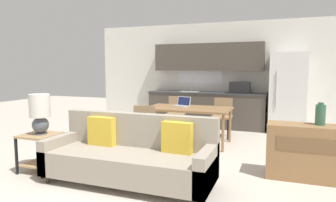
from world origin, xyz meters
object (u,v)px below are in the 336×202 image
(couch, at_px, (131,157))
(vase, at_px, (320,115))
(dining_chair_far_right, at_px, (222,115))
(laptop, at_px, (182,104))
(side_table, at_px, (41,146))
(refrigerator, at_px, (287,93))
(credenza, at_px, (316,153))
(dining_chair_near_left, at_px, (147,125))
(dining_chair_far_left, at_px, (176,112))
(dining_table, at_px, (188,110))
(table_lamp, at_px, (40,112))

(couch, height_order, vase, vase)
(vase, relative_size, dining_chair_far_right, 0.36)
(couch, xyz_separation_m, laptop, (-0.07, 2.44, 0.43))
(side_table, bearing_deg, vase, 15.88)
(refrigerator, height_order, couch, refrigerator)
(couch, bearing_deg, refrigerator, 64.09)
(credenza, height_order, vase, vase)
(vase, xyz_separation_m, laptop, (-2.41, 1.45, -0.12))
(credenza, bearing_deg, dining_chair_near_left, 169.68)
(dining_chair_far_right, height_order, dining_chair_near_left, same)
(credenza, xyz_separation_m, dining_chair_far_left, (-2.73, 2.14, 0.12))
(dining_table, distance_m, vase, 2.58)
(couch, height_order, table_lamp, table_lamp)
(dining_table, distance_m, dining_chair_far_right, 0.99)
(dining_table, height_order, laptop, laptop)
(side_table, xyz_separation_m, dining_chair_near_left, (1.01, 1.52, 0.12))
(couch, bearing_deg, vase, 22.89)
(couch, height_order, dining_chair_far_right, couch)
(table_lamp, relative_size, dining_chair_far_right, 0.69)
(dining_chair_far_left, distance_m, laptop, 0.79)
(refrigerator, bearing_deg, couch, -115.91)
(vase, height_order, dining_chair_far_left, vase)
(refrigerator, relative_size, dining_table, 1.12)
(couch, bearing_deg, dining_table, 87.23)
(dining_chair_near_left, height_order, laptop, laptop)
(vase, bearing_deg, dining_chair_near_left, 170.73)
(dining_table, height_order, vase, vase)
(vase, distance_m, dining_chair_far_left, 3.49)
(dining_table, height_order, dining_chair_far_right, dining_chair_far_right)
(laptop, bearing_deg, dining_chair_near_left, -89.69)
(side_table, height_order, dining_chair_near_left, dining_chair_near_left)
(credenza, distance_m, laptop, 2.84)
(refrigerator, bearing_deg, dining_chair_near_left, -132.21)
(refrigerator, height_order, dining_table, refrigerator)
(dining_chair_near_left, bearing_deg, laptop, -113.22)
(refrigerator, height_order, vase, refrigerator)
(side_table, distance_m, dining_chair_far_right, 3.79)
(laptop, bearing_deg, couch, -68.93)
(dining_chair_far_right, relative_size, laptop, 2.21)
(couch, bearing_deg, laptop, 91.71)
(dining_chair_far_left, height_order, laptop, laptop)
(table_lamp, bearing_deg, vase, 16.01)
(refrigerator, height_order, laptop, refrigerator)
(table_lamp, xyz_separation_m, dining_chair_near_left, (0.99, 1.52, -0.39))
(side_table, height_order, vase, vase)
(credenza, relative_size, dining_chair_far_right, 1.48)
(dining_chair_far_left, bearing_deg, dining_chair_near_left, -96.27)
(table_lamp, bearing_deg, refrigerator, 50.87)
(refrigerator, relative_size, credenza, 1.49)
(side_table, height_order, laptop, laptop)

